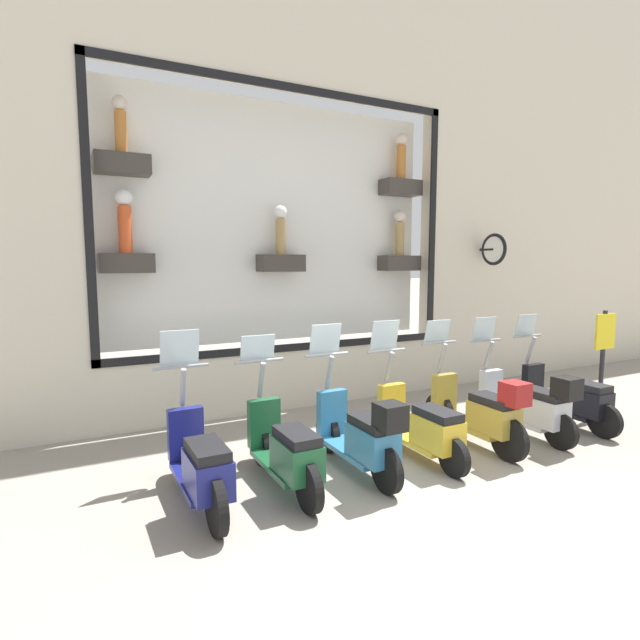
% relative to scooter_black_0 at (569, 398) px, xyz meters
% --- Properties ---
extents(ground_plane, '(120.00, 120.00, 0.00)m').
position_rel_scooter_black_0_xyz_m(ground_plane, '(-0.72, 3.30, -0.43)').
color(ground_plane, gray).
extents(building_facade, '(1.22, 36.00, 8.74)m').
position_rel_scooter_black_0_xyz_m(building_facade, '(2.88, 3.30, 4.04)').
color(building_facade, beige).
rests_on(building_facade, ground_plane).
extents(scooter_black_0, '(1.80, 0.61, 1.59)m').
position_rel_scooter_black_0_xyz_m(scooter_black_0, '(0.00, 0.00, 0.00)').
color(scooter_black_0, black).
rests_on(scooter_black_0, ground_plane).
extents(scooter_silver_1, '(1.79, 0.61, 1.60)m').
position_rel_scooter_black_0_xyz_m(scooter_silver_1, '(-0.06, 0.90, 0.04)').
color(scooter_silver_1, black).
rests_on(scooter_silver_1, ground_plane).
extents(scooter_olive_2, '(1.81, 0.60, 1.60)m').
position_rel_scooter_black_0_xyz_m(scooter_olive_2, '(-0.05, 1.81, 0.06)').
color(scooter_olive_2, black).
rests_on(scooter_olive_2, ground_plane).
extents(scooter_yellow_3, '(1.79, 0.60, 1.64)m').
position_rel_scooter_black_0_xyz_m(scooter_yellow_3, '(-0.00, 2.71, -0.01)').
color(scooter_yellow_3, black).
rests_on(scooter_yellow_3, ground_plane).
extents(scooter_teal_4, '(1.80, 0.60, 1.64)m').
position_rel_scooter_black_0_xyz_m(scooter_teal_4, '(-0.06, 3.62, 0.05)').
color(scooter_teal_4, black).
rests_on(scooter_teal_4, ground_plane).
extents(scooter_green_5, '(1.80, 0.60, 1.56)m').
position_rel_scooter_black_0_xyz_m(scooter_green_5, '(0.00, 4.52, 0.00)').
color(scooter_green_5, black).
rests_on(scooter_green_5, ground_plane).
extents(scooter_navy_6, '(1.81, 0.61, 1.68)m').
position_rel_scooter_black_0_xyz_m(scooter_navy_6, '(0.01, 5.43, 0.02)').
color(scooter_navy_6, black).
rests_on(scooter_navy_6, ground_plane).
extents(shop_sign_post, '(0.36, 0.45, 1.68)m').
position_rel_scooter_black_0_xyz_m(shop_sign_post, '(0.10, -0.89, 0.48)').
color(shop_sign_post, '#232326').
rests_on(shop_sign_post, ground_plane).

